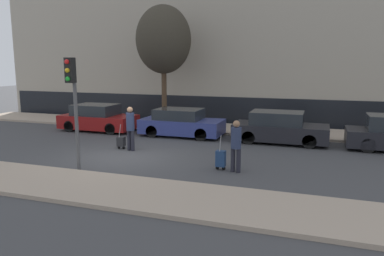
# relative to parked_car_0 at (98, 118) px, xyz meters

# --- Properties ---
(ground_plane) EXTENTS (80.00, 80.00, 0.00)m
(ground_plane) POSITION_rel_parked_car_0_xyz_m (4.14, -4.58, -0.66)
(ground_plane) COLOR #424244
(sidewalk_near) EXTENTS (28.00, 2.50, 0.12)m
(sidewalk_near) POSITION_rel_parked_car_0_xyz_m (4.14, -8.33, -0.60)
(sidewalk_near) COLOR tan
(sidewalk_near) RESTS_ON ground_plane
(sidewalk_far) EXTENTS (28.00, 3.00, 0.12)m
(sidewalk_far) POSITION_rel_parked_car_0_xyz_m (4.14, 2.42, -0.60)
(sidewalk_far) COLOR tan
(sidewalk_far) RESTS_ON ground_plane
(building_facade) EXTENTS (28.00, 2.76, 12.78)m
(building_facade) POSITION_rel_parked_car_0_xyz_m (4.14, 5.98, 5.72)
(building_facade) COLOR #A89E8C
(building_facade) RESTS_ON ground_plane
(parked_car_0) EXTENTS (4.01, 1.88, 1.41)m
(parked_car_0) POSITION_rel_parked_car_0_xyz_m (0.00, 0.00, 0.00)
(parked_car_0) COLOR maroon
(parked_car_0) RESTS_ON ground_plane
(parked_car_1) EXTENTS (4.05, 1.85, 1.35)m
(parked_car_1) POSITION_rel_parked_car_0_xyz_m (4.78, 0.04, -0.02)
(parked_car_1) COLOR navy
(parked_car_1) RESTS_ON ground_plane
(parked_car_2) EXTENTS (4.20, 1.84, 1.42)m
(parked_car_2) POSITION_rel_parked_car_0_xyz_m (9.56, 0.03, 0.01)
(parked_car_2) COLOR black
(parked_car_2) RESTS_ON ground_plane
(pedestrian_left) EXTENTS (0.34, 0.34, 1.83)m
(pedestrian_left) POSITION_rel_parked_car_0_xyz_m (3.92, -3.62, 0.39)
(pedestrian_left) COLOR #23232D
(pedestrian_left) RESTS_ON ground_plane
(trolley_left) EXTENTS (0.34, 0.29, 1.05)m
(trolley_left) POSITION_rel_parked_car_0_xyz_m (3.39, -3.49, -0.34)
(trolley_left) COLOR #262628
(trolley_left) RESTS_ON ground_plane
(pedestrian_right) EXTENTS (0.35, 0.34, 1.75)m
(pedestrian_right) POSITION_rel_parked_car_0_xyz_m (8.72, -5.25, 0.34)
(pedestrian_right) COLOR #23232D
(pedestrian_right) RESTS_ON ground_plane
(trolley_right) EXTENTS (0.34, 0.29, 1.20)m
(trolley_right) POSITION_rel_parked_car_0_xyz_m (8.18, -5.15, -0.27)
(trolley_right) COLOR navy
(trolley_right) RESTS_ON ground_plane
(traffic_light) EXTENTS (0.28, 0.47, 3.77)m
(traffic_light) POSITION_rel_parked_car_0_xyz_m (3.68, -6.94, 2.03)
(traffic_light) COLOR #515154
(traffic_light) RESTS_ON ground_plane
(bare_tree_near_crossing) EXTENTS (3.02, 3.02, 6.58)m
(bare_tree_near_crossing) POSITION_rel_parked_car_0_xyz_m (2.99, 2.08, 4.17)
(bare_tree_near_crossing) COLOR #4C3826
(bare_tree_near_crossing) RESTS_ON sidewalk_far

